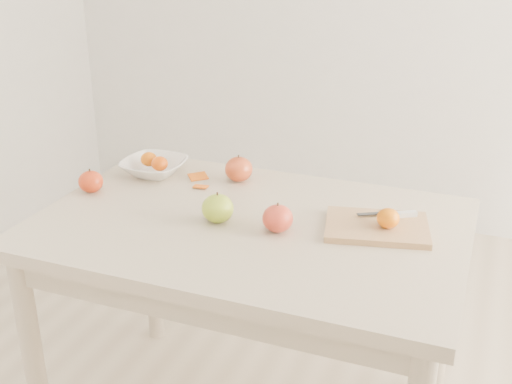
% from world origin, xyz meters
% --- Properties ---
extents(table, '(1.20, 0.80, 0.75)m').
position_xyz_m(table, '(0.00, 0.00, 0.65)').
color(table, beige).
rests_on(table, ground).
extents(cutting_board, '(0.32, 0.26, 0.02)m').
position_xyz_m(cutting_board, '(0.35, 0.07, 0.76)').
color(cutting_board, tan).
rests_on(cutting_board, table).
extents(board_tangerine, '(0.06, 0.06, 0.05)m').
position_xyz_m(board_tangerine, '(0.38, 0.06, 0.80)').
color(board_tangerine, orange).
rests_on(board_tangerine, cutting_board).
extents(fruit_bowl, '(0.21, 0.21, 0.05)m').
position_xyz_m(fruit_bowl, '(-0.43, 0.22, 0.78)').
color(fruit_bowl, white).
rests_on(fruit_bowl, table).
extents(bowl_tangerine_near, '(0.05, 0.05, 0.05)m').
position_xyz_m(bowl_tangerine_near, '(-0.46, 0.23, 0.80)').
color(bowl_tangerine_near, orange).
rests_on(bowl_tangerine_near, fruit_bowl).
extents(bowl_tangerine_far, '(0.06, 0.06, 0.05)m').
position_xyz_m(bowl_tangerine_far, '(-0.40, 0.21, 0.80)').
color(bowl_tangerine_far, red).
rests_on(bowl_tangerine_far, fruit_bowl).
extents(orange_peel_a, '(0.07, 0.07, 0.01)m').
position_xyz_m(orange_peel_a, '(-0.28, 0.24, 0.75)').
color(orange_peel_a, '#CF590E').
rests_on(orange_peel_a, table).
extents(orange_peel_b, '(0.05, 0.04, 0.01)m').
position_xyz_m(orange_peel_b, '(-0.24, 0.17, 0.75)').
color(orange_peel_b, orange).
rests_on(orange_peel_b, table).
extents(paring_knife, '(0.16, 0.08, 0.01)m').
position_xyz_m(paring_knife, '(0.39, 0.15, 0.78)').
color(paring_knife, white).
rests_on(paring_knife, cutting_board).
extents(apple_green, '(0.09, 0.09, 0.08)m').
position_xyz_m(apple_green, '(-0.08, -0.03, 0.79)').
color(apple_green, '#699316').
rests_on(apple_green, table).
extents(apple_red_e, '(0.09, 0.09, 0.08)m').
position_xyz_m(apple_red_e, '(0.09, -0.03, 0.79)').
color(apple_red_e, maroon).
rests_on(apple_red_e, table).
extents(apple_red_a, '(0.09, 0.09, 0.08)m').
position_xyz_m(apple_red_a, '(-0.15, 0.27, 0.79)').
color(apple_red_a, maroon).
rests_on(apple_red_a, table).
extents(apple_red_d, '(0.08, 0.08, 0.07)m').
position_xyz_m(apple_red_d, '(-0.54, 0.02, 0.78)').
color(apple_red_d, maroon).
rests_on(apple_red_d, table).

